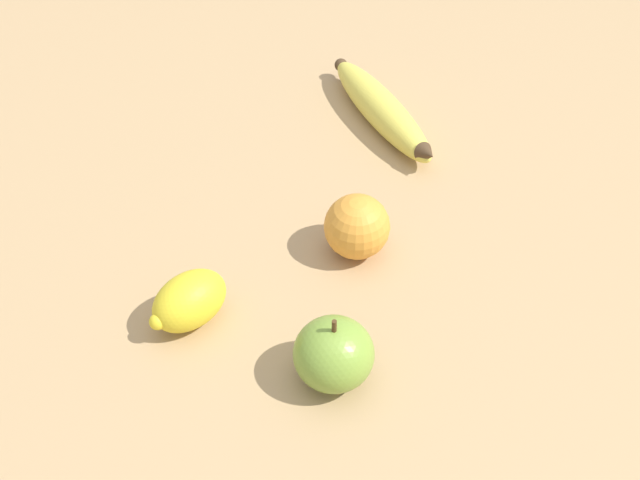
% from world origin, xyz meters
% --- Properties ---
extents(ground_plane, '(3.00, 3.00, 0.00)m').
position_xyz_m(ground_plane, '(0.00, 0.00, 0.00)').
color(ground_plane, tan).
extents(banana, '(0.23, 0.10, 0.04)m').
position_xyz_m(banana, '(0.17, -0.07, 0.02)').
color(banana, '#DBCC4C').
rests_on(banana, ground_plane).
extents(orange, '(0.07, 0.07, 0.07)m').
position_xyz_m(orange, '(-0.03, 0.01, 0.03)').
color(orange, orange).
rests_on(orange, ground_plane).
extents(apple, '(0.07, 0.07, 0.08)m').
position_xyz_m(apple, '(-0.19, 0.06, 0.03)').
color(apple, olive).
rests_on(apple, ground_plane).
extents(lemon, '(0.09, 0.10, 0.05)m').
position_xyz_m(lemon, '(-0.10, 0.19, 0.03)').
color(lemon, yellow).
rests_on(lemon, ground_plane).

